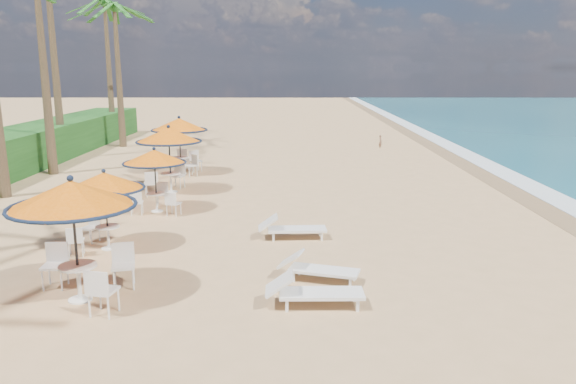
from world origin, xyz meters
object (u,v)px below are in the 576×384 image
at_px(station_3, 168,141).
at_px(station_2, 155,165).
at_px(station_1, 102,188).
at_px(station_0, 75,209).
at_px(lounger_mid, 316,268).
at_px(station_4, 181,131).
at_px(lounger_near, 311,291).
at_px(lounger_far, 290,228).

bearing_deg(station_3, station_2, -86.48).
height_order(station_1, station_2, station_2).
distance_m(station_0, lounger_mid, 5.27).
bearing_deg(station_0, station_4, 92.54).
distance_m(station_0, lounger_near, 5.01).
distance_m(station_0, station_2, 7.31).
bearing_deg(lounger_far, lounger_near, -88.17).
xyz_separation_m(station_4, lounger_near, (5.37, -14.54, -1.59)).
height_order(station_0, lounger_mid, station_0).
bearing_deg(station_3, lounger_mid, -60.31).
bearing_deg(station_2, lounger_mid, -50.81).
relative_size(station_2, lounger_mid, 1.14).
xyz_separation_m(station_1, lounger_mid, (5.49, -2.24, -1.34)).
relative_size(station_3, station_4, 0.98).
xyz_separation_m(station_4, lounger_mid, (5.52, -13.12, -1.61)).
relative_size(station_2, lounger_near, 1.10).
height_order(station_1, station_3, station_3).
distance_m(station_2, lounger_far, 5.53).
height_order(station_0, station_4, station_0).
bearing_deg(station_0, station_1, 100.14).
height_order(station_2, station_4, station_4).
bearing_deg(station_1, lounger_far, 11.04).
bearing_deg(station_1, station_0, -79.86).
height_order(station_0, lounger_near, station_0).
bearing_deg(lounger_near, station_2, 121.78).
relative_size(station_0, lounger_far, 1.36).
bearing_deg(lounger_far, station_0, -138.66).
xyz_separation_m(station_1, lounger_far, (4.90, 0.96, -1.33)).
xyz_separation_m(station_0, lounger_mid, (4.89, 1.10, -1.63)).
distance_m(station_4, lounger_far, 11.19).
relative_size(lounger_mid, lounger_far, 0.98).
xyz_separation_m(station_3, lounger_far, (4.65, -5.99, -1.67)).
distance_m(station_4, lounger_near, 15.58).
relative_size(station_0, station_1, 1.22).
relative_size(station_0, station_4, 1.00).
distance_m(station_2, lounger_near, 9.15).
xyz_separation_m(station_2, lounger_far, (4.46, -3.01, -1.27)).
height_order(station_1, lounger_far, station_1).
bearing_deg(lounger_far, lounger_mid, -83.16).
bearing_deg(lounger_mid, station_4, 129.32).
bearing_deg(station_1, lounger_mid, -22.20).
relative_size(station_3, lounger_mid, 1.36).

